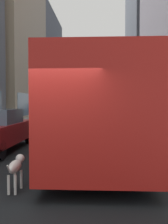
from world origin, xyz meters
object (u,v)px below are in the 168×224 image
at_px(car_grey_wagon, 111,110).
at_px(dalmatian_dog, 16,167).
at_px(box_truck, 109,103).
at_px(car_white_van, 114,112).
at_px(car_blue_hatchback, 76,108).
at_px(transit_bus, 99,105).

xyz_separation_m(car_grey_wagon, dalmatian_dog, (-3.38, -30.72, -0.31)).
bearing_deg(box_truck, car_white_van, -90.00).
bearing_deg(car_blue_hatchback, box_truck, -31.92).
bearing_deg(transit_bus, car_blue_hatchback, 96.14).
relative_size(car_grey_wagon, box_truck, 0.59).
distance_m(car_white_van, car_blue_hatchback, 20.01).
relative_size(car_grey_wagon, dalmatian_dog, 4.56).
distance_m(car_grey_wagon, car_blue_hatchback, 12.72).
bearing_deg(box_truck, transit_bus, -92.72).
xyz_separation_m(transit_bus, dalmatian_dog, (-1.78, -4.94, -1.26)).
bearing_deg(car_grey_wagon, car_blue_hatchback, 116.13).
relative_size(car_grey_wagon, car_blue_hatchback, 1.06).
bearing_deg(car_blue_hatchback, transit_bus, -83.86).
height_order(car_grey_wagon, box_truck, box_truck).
bearing_deg(dalmatian_dog, car_grey_wagon, 83.73).
bearing_deg(box_truck, dalmatian_dog, -94.99).
distance_m(transit_bus, dalmatian_dog, 5.40).
height_order(car_blue_hatchback, box_truck, box_truck).
relative_size(car_white_van, car_blue_hatchback, 1.07).
height_order(car_grey_wagon, car_blue_hatchback, same).
relative_size(car_blue_hatchback, dalmatian_dog, 4.31).
bearing_deg(transit_bus, car_white_van, 84.92).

